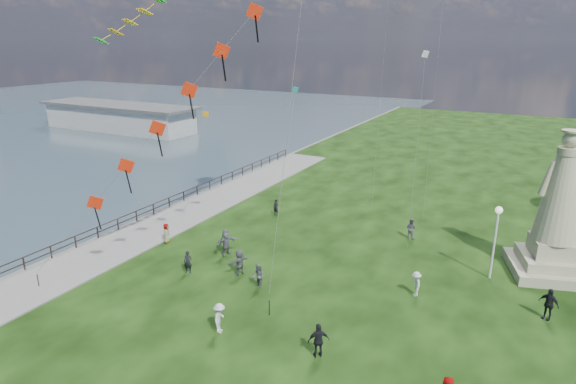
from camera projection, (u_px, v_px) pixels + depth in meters
The scene contains 17 objects.
waterfront at pixel (138, 229), 38.66m from camera, with size 200.00×200.00×1.51m.
pier_pavilion at pixel (119, 117), 82.31m from camera, with size 30.00×8.00×4.40m.
statue at pixel (556, 222), 30.22m from camera, with size 5.76×5.76×9.39m.
lamppost at pixel (497, 227), 29.59m from camera, with size 0.45×0.45×4.82m.
person_0 at pixel (188, 262), 31.13m from camera, with size 0.55×0.36×1.51m, color black.
person_1 at pixel (258, 276), 29.18m from camera, with size 0.76×0.47×1.56m, color #595960.
person_2 at pixel (220, 318), 24.77m from camera, with size 1.06×0.54×1.63m, color silver.
person_3 at pixel (319, 340), 22.81m from camera, with size 1.04×0.53×1.77m, color black.
person_5 at pixel (226, 242), 33.67m from camera, with size 1.75×0.75×1.88m, color #595960.
person_6 at pixel (276, 207), 41.29m from camera, with size 0.54×0.35×1.47m, color black.
person_7 at pixel (411, 228), 36.54m from camera, with size 0.78×0.48×1.61m, color #595960.
person_8 at pixel (416, 284), 28.34m from camera, with size 0.98×0.51×1.52m, color silver.
person_9 at pixel (549, 304), 25.92m from camera, with size 1.07×0.55×1.82m, color black.
person_10 at pixel (166, 233), 35.79m from camera, with size 0.73×0.45×1.49m, color #595960.
person_11 at pixel (239, 262), 30.86m from camera, with size 1.59×0.69×1.72m, color #595960.
red_kite_train at pixel (170, 116), 28.16m from camera, with size 10.79×9.35×16.55m.
small_kites at pixel (393, 56), 37.97m from camera, with size 32.06×15.05×25.51m.
Camera 1 is at (12.33, -17.01, 14.54)m, focal length 30.00 mm.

